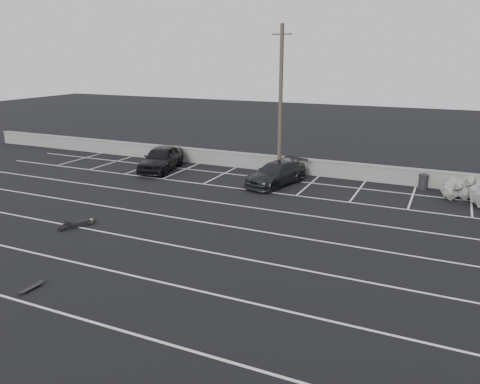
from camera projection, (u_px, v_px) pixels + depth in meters
The scene contains 9 objects.
ground at pixel (143, 240), 20.17m from camera, with size 120.00×120.00×0.00m, color black.
seawall at pixel (263, 162), 32.23m from camera, with size 50.00×0.45×1.06m.
stall_lines at pixel (193, 210), 24.05m from camera, with size 36.00×20.05×0.01m.
car_left at pixel (161, 158), 32.08m from camera, with size 1.96×4.86×1.66m, color black.
car_right at pixel (276, 174), 28.52m from camera, with size 1.93×4.74×1.38m, color black.
utility_pole at pixel (281, 101), 29.76m from camera, with size 1.27×0.25×9.51m.
trash_bin at pixel (423, 182), 27.57m from camera, with size 0.76×0.76×0.90m.
person at pixel (82, 221), 21.82m from camera, with size 1.56×2.29×0.43m, color black, non-canonical shape.
skateboard at pixel (31, 288), 15.84m from camera, with size 0.23×0.77×0.09m.
Camera 1 is at (11.59, -15.34, 7.66)m, focal length 35.00 mm.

